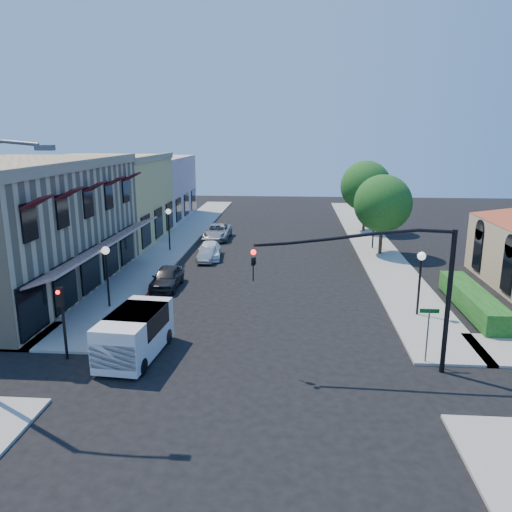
# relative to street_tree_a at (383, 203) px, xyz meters

# --- Properties ---
(ground) EXTENTS (120.00, 120.00, 0.00)m
(ground) POSITION_rel_street_tree_a_xyz_m (-8.80, -22.00, -4.19)
(ground) COLOR black
(ground) RESTS_ON ground
(sidewalk_left) EXTENTS (3.50, 50.00, 0.12)m
(sidewalk_left) POSITION_rel_street_tree_a_xyz_m (-17.55, 5.00, -4.13)
(sidewalk_left) COLOR gray
(sidewalk_left) RESTS_ON ground
(sidewalk_right) EXTENTS (3.50, 50.00, 0.12)m
(sidewalk_right) POSITION_rel_street_tree_a_xyz_m (-0.05, 5.00, -4.13)
(sidewalk_right) COLOR gray
(sidewalk_right) RESTS_ON ground
(curb_red_strip) EXTENTS (0.25, 10.00, 0.06)m
(curb_red_strip) POSITION_rel_street_tree_a_xyz_m (-15.70, -14.00, -4.19)
(curb_red_strip) COLOR maroon
(curb_red_strip) RESTS_ON ground
(corner_brick_building) EXTENTS (11.77, 18.20, 8.10)m
(corner_brick_building) POSITION_rel_street_tree_a_xyz_m (-24.25, -11.00, -0.19)
(corner_brick_building) COLOR tan
(corner_brick_building) RESTS_ON ground
(yellow_stucco_building) EXTENTS (10.00, 12.00, 7.60)m
(yellow_stucco_building) POSITION_rel_street_tree_a_xyz_m (-24.30, 4.00, -0.39)
(yellow_stucco_building) COLOR tan
(yellow_stucco_building) RESTS_ON ground
(pink_stucco_building) EXTENTS (10.00, 12.00, 7.00)m
(pink_stucco_building) POSITION_rel_street_tree_a_xyz_m (-24.30, 16.00, -0.69)
(pink_stucco_building) COLOR beige
(pink_stucco_building) RESTS_ON ground
(hedge) EXTENTS (1.40, 8.00, 1.10)m
(hedge) POSITION_rel_street_tree_a_xyz_m (2.90, -13.00, -4.19)
(hedge) COLOR #154B15
(hedge) RESTS_ON ground
(street_tree_a) EXTENTS (4.56, 4.56, 6.48)m
(street_tree_a) POSITION_rel_street_tree_a_xyz_m (0.00, 0.00, 0.00)
(street_tree_a) COLOR #311D13
(street_tree_a) RESTS_ON ground
(street_tree_b) EXTENTS (4.94, 4.94, 7.02)m
(street_tree_b) POSITION_rel_street_tree_a_xyz_m (0.00, 10.00, 0.35)
(street_tree_b) COLOR #311D13
(street_tree_b) RESTS_ON ground
(signal_mast_arm) EXTENTS (8.01, 0.39, 6.00)m
(signal_mast_arm) POSITION_rel_street_tree_a_xyz_m (-2.94, -20.50, -0.11)
(signal_mast_arm) COLOR black
(signal_mast_arm) RESTS_ON ground
(secondary_signal) EXTENTS (0.28, 0.42, 3.32)m
(secondary_signal) POSITION_rel_street_tree_a_xyz_m (-16.80, -20.59, -1.88)
(secondary_signal) COLOR black
(secondary_signal) RESTS_ON ground
(street_name_sign) EXTENTS (0.80, 0.06, 2.50)m
(street_name_sign) POSITION_rel_street_tree_a_xyz_m (-1.30, -19.80, -2.50)
(street_name_sign) COLOR #595B5E
(street_name_sign) RESTS_ON ground
(lamppost_left_near) EXTENTS (0.44, 0.44, 3.57)m
(lamppost_left_near) POSITION_rel_street_tree_a_xyz_m (-17.30, -14.00, -1.46)
(lamppost_left_near) COLOR black
(lamppost_left_near) RESTS_ON ground
(lamppost_left_far) EXTENTS (0.44, 0.44, 3.57)m
(lamppost_left_far) POSITION_rel_street_tree_a_xyz_m (-17.30, 0.00, -1.46)
(lamppost_left_far) COLOR black
(lamppost_left_far) RESTS_ON ground
(lamppost_right_near) EXTENTS (0.44, 0.44, 3.57)m
(lamppost_right_near) POSITION_rel_street_tree_a_xyz_m (-0.30, -14.00, -1.46)
(lamppost_right_near) COLOR black
(lamppost_right_near) RESTS_ON ground
(lamppost_right_far) EXTENTS (0.44, 0.44, 3.57)m
(lamppost_right_far) POSITION_rel_street_tree_a_xyz_m (-0.30, 2.00, -1.46)
(lamppost_right_far) COLOR black
(lamppost_right_far) RESTS_ON ground
(white_van) EXTENTS (2.36, 4.75, 2.04)m
(white_van) POSITION_rel_street_tree_a_xyz_m (-13.87, -20.05, -3.02)
(white_van) COLOR silver
(white_van) RESTS_ON ground
(parked_car_a) EXTENTS (1.63, 4.02, 1.37)m
(parked_car_a) POSITION_rel_street_tree_a_xyz_m (-15.00, -10.00, -3.51)
(parked_car_a) COLOR black
(parked_car_a) RESTS_ON ground
(parked_car_b) EXTENTS (1.19, 3.30, 1.08)m
(parked_car_b) POSITION_rel_street_tree_a_xyz_m (-13.60, -3.00, -3.65)
(parked_car_b) COLOR #9FA2A4
(parked_car_b) RESTS_ON ground
(parked_car_c) EXTENTS (2.16, 4.35, 1.22)m
(parked_car_c) POSITION_rel_street_tree_a_xyz_m (-13.60, -2.00, -3.59)
(parked_car_c) COLOR white
(parked_car_c) RESTS_ON ground
(parked_car_d) EXTENTS (2.26, 4.89, 1.36)m
(parked_car_d) POSITION_rel_street_tree_a_xyz_m (-14.07, 5.24, -3.51)
(parked_car_d) COLOR #9EA0A2
(parked_car_d) RESTS_ON ground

